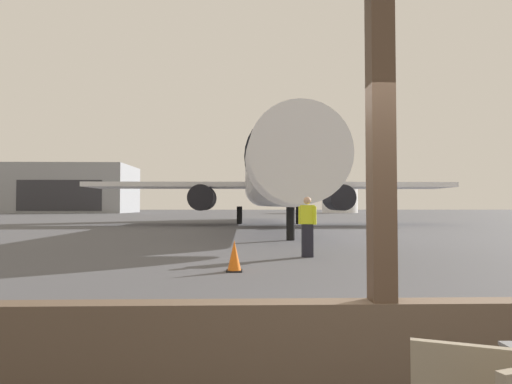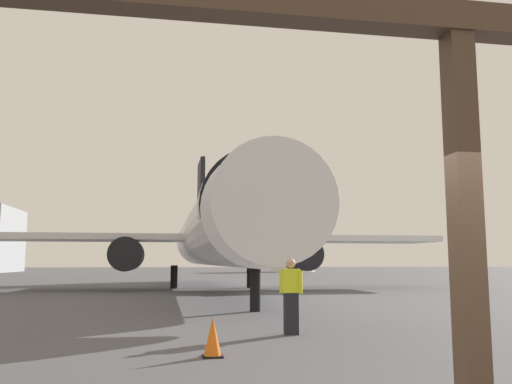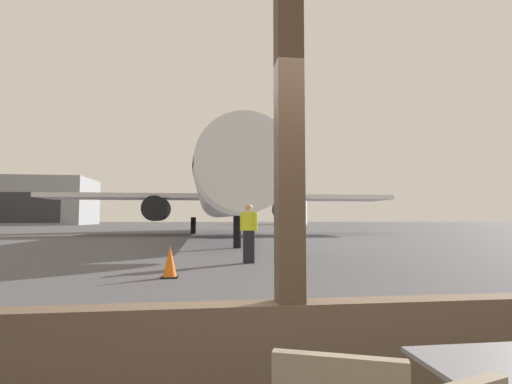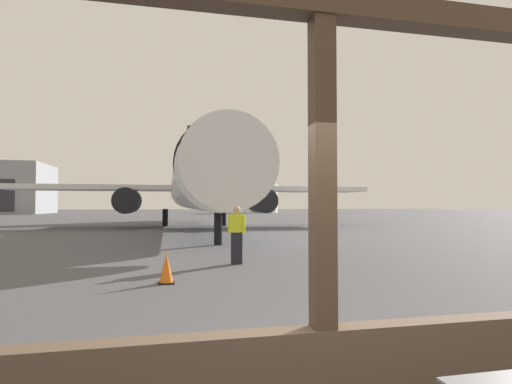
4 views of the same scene
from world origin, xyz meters
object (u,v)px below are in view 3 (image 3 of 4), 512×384
object	(u,v)px
traffic_cone	(170,262)
distant_hangar	(34,201)
fuel_storage_tank	(291,210)
airplane	(224,192)
ground_crew_worker	(249,232)

from	to	relation	value
traffic_cone	distant_hangar	xyz separation A→B (m)	(-35.49, 78.98, 4.62)
traffic_cone	distant_hangar	bearing A→B (deg)	114.20
distant_hangar	fuel_storage_tank	size ratio (longest dim) A/B	3.21
airplane	distant_hangar	world-z (taller)	airplane
airplane	ground_crew_worker	distance (m)	19.06
airplane	traffic_cone	bearing A→B (deg)	-95.82
airplane	fuel_storage_tank	size ratio (longest dim) A/B	4.65
airplane	distant_hangar	xyz separation A→B (m)	(-37.68, 57.52, 1.60)
ground_crew_worker	distant_hangar	bearing A→B (deg)	116.16
airplane	traffic_cone	size ratio (longest dim) A/B	47.89
airplane	fuel_storage_tank	xyz separation A→B (m)	(17.47, 53.83, -0.24)
airplane	ground_crew_worker	xyz separation A→B (m)	(-0.15, -18.90, -2.46)
ground_crew_worker	fuel_storage_tank	bearing A→B (deg)	76.38
airplane	ground_crew_worker	bearing A→B (deg)	-90.45
airplane	traffic_cone	distance (m)	21.78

